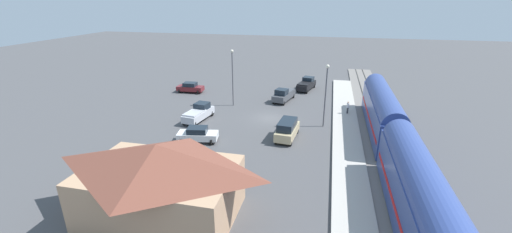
% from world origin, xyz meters
% --- Properties ---
extents(ground_plane, '(200.00, 200.00, 0.00)m').
position_xyz_m(ground_plane, '(0.00, 0.00, 0.00)').
color(ground_plane, '#4C4C4F').
extents(railway_track, '(4.80, 70.00, 0.30)m').
position_xyz_m(railway_track, '(-14.00, 0.00, 0.09)').
color(railway_track, slate).
rests_on(railway_track, ground).
extents(platform, '(3.20, 46.00, 0.30)m').
position_xyz_m(platform, '(-10.00, 0.00, 0.15)').
color(platform, '#B7B2A8').
rests_on(platform, ground).
extents(station_building, '(11.73, 7.81, 5.82)m').
position_xyz_m(station_building, '(4.00, 22.00, 3.03)').
color(station_building, tan).
rests_on(station_building, ground).
extents(pedestrian_on_platform, '(0.36, 0.36, 1.71)m').
position_xyz_m(pedestrian_on_platform, '(-10.34, -3.63, 1.28)').
color(pedestrian_on_platform, '#333338').
rests_on(pedestrian_on_platform, platform).
extents(pickup_charcoal, '(3.16, 5.71, 2.14)m').
position_xyz_m(pickup_charcoal, '(-0.70, -8.25, 1.03)').
color(pickup_charcoal, '#47494F').
rests_on(pickup_charcoal, ground).
extents(pickup_silver, '(2.72, 5.63, 2.14)m').
position_xyz_m(pickup_silver, '(9.09, 2.73, 1.03)').
color(pickup_silver, silver).
rests_on(pickup_silver, ground).
extents(pickup_black, '(3.18, 5.71, 2.14)m').
position_xyz_m(pickup_black, '(-3.69, -15.67, 1.03)').
color(pickup_black, black).
rests_on(pickup_black, ground).
extents(sedan_maroon, '(4.55, 2.38, 1.74)m').
position_xyz_m(sedan_maroon, '(15.73, -9.48, 0.88)').
color(sedan_maroon, maroon).
rests_on(sedan_maroon, ground).
extents(suv_tan, '(2.41, 5.06, 2.22)m').
position_xyz_m(suv_tan, '(-3.21, 6.01, 1.15)').
color(suv_tan, '#C6B284').
rests_on(suv_tan, ground).
extents(sedan_white, '(4.76, 2.86, 1.74)m').
position_xyz_m(sedan_white, '(6.56, 9.20, 0.88)').
color(sedan_white, white).
rests_on(sedan_white, ground).
extents(light_pole_near_platform, '(0.44, 0.44, 7.94)m').
position_xyz_m(light_pole_near_platform, '(-7.20, 1.30, 4.98)').
color(light_pole_near_platform, '#515156').
rests_on(light_pole_near_platform, ground).
extents(light_pole_lot_center, '(0.44, 0.44, 8.43)m').
position_xyz_m(light_pole_lot_center, '(6.42, -4.26, 5.24)').
color(light_pole_lot_center, '#515156').
rests_on(light_pole_lot_center, ground).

